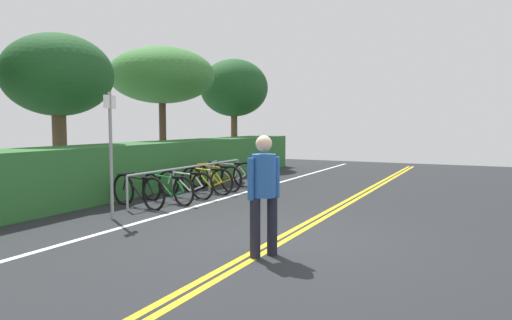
{
  "coord_description": "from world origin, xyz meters",
  "views": [
    {
      "loc": [
        -6.42,
        -2.79,
        1.78
      ],
      "look_at": [
        2.98,
        1.84,
        0.96
      ],
      "focal_mm": 33.06,
      "sensor_mm": 36.0,
      "label": 1
    }
  ],
  "objects_px": {
    "bicycle_1": "(167,189)",
    "tree_mid": "(58,76)",
    "bicycle_4": "(215,177)",
    "bicycle_0": "(138,191)",
    "pedestrian": "(264,188)",
    "tree_far_right": "(162,76)",
    "bicycle_3": "(207,180)",
    "sign_post_near": "(111,144)",
    "tree_extra": "(234,88)",
    "bicycle_5": "(228,174)",
    "bike_rack": "(192,173)",
    "bicycle_2": "(185,184)"
  },
  "relations": [
    {
      "from": "bicycle_4",
      "to": "bike_rack",
      "type": "bearing_deg",
      "value": 179.45
    },
    {
      "from": "bike_rack",
      "to": "bicycle_2",
      "type": "xyz_separation_m",
      "value": [
        -0.36,
        -0.03,
        -0.24
      ]
    },
    {
      "from": "tree_far_right",
      "to": "tree_extra",
      "type": "xyz_separation_m",
      "value": [
        3.91,
        -0.56,
        -0.17
      ]
    },
    {
      "from": "bicycle_3",
      "to": "bicycle_1",
      "type": "bearing_deg",
      "value": 178.93
    },
    {
      "from": "bicycle_1",
      "to": "tree_mid",
      "type": "height_order",
      "value": "tree_mid"
    },
    {
      "from": "bicycle_4",
      "to": "tree_mid",
      "type": "distance_m",
      "value": 4.69
    },
    {
      "from": "sign_post_near",
      "to": "tree_extra",
      "type": "height_order",
      "value": "tree_extra"
    },
    {
      "from": "bicycle_4",
      "to": "tree_far_right",
      "type": "bearing_deg",
      "value": 58.14
    },
    {
      "from": "bicycle_4",
      "to": "bicycle_5",
      "type": "relative_size",
      "value": 1.06
    },
    {
      "from": "bicycle_4",
      "to": "bicycle_3",
      "type": "bearing_deg",
      "value": -168.71
    },
    {
      "from": "bicycle_0",
      "to": "sign_post_near",
      "type": "height_order",
      "value": "sign_post_near"
    },
    {
      "from": "bicycle_3",
      "to": "bicycle_5",
      "type": "height_order",
      "value": "bicycle_5"
    },
    {
      "from": "bicycle_2",
      "to": "sign_post_near",
      "type": "bearing_deg",
      "value": -174.45
    },
    {
      "from": "bicycle_2",
      "to": "tree_far_right",
      "type": "xyz_separation_m",
      "value": [
        3.43,
        3.26,
        3.03
      ]
    },
    {
      "from": "bike_rack",
      "to": "sign_post_near",
      "type": "xyz_separation_m",
      "value": [
        -3.09,
        -0.3,
        0.85
      ]
    },
    {
      "from": "sign_post_near",
      "to": "tree_far_right",
      "type": "xyz_separation_m",
      "value": [
        6.16,
        3.53,
        1.94
      ]
    },
    {
      "from": "pedestrian",
      "to": "bicycle_3",
      "type": "bearing_deg",
      "value": 39.63
    },
    {
      "from": "bike_rack",
      "to": "tree_mid",
      "type": "distance_m",
      "value": 4.15
    },
    {
      "from": "tree_far_right",
      "to": "bike_rack",
      "type": "bearing_deg",
      "value": -133.57
    },
    {
      "from": "tree_extra",
      "to": "bicycle_5",
      "type": "bearing_deg",
      "value": -152.81
    },
    {
      "from": "bicycle_2",
      "to": "pedestrian",
      "type": "xyz_separation_m",
      "value": [
        -3.7,
        -3.84,
        0.61
      ]
    },
    {
      "from": "bicycle_1",
      "to": "bicycle_4",
      "type": "distance_m",
      "value": 2.22
    },
    {
      "from": "bicycle_1",
      "to": "bike_rack",
      "type": "bearing_deg",
      "value": 5.05
    },
    {
      "from": "bicycle_0",
      "to": "pedestrian",
      "type": "height_order",
      "value": "pedestrian"
    },
    {
      "from": "bicycle_3",
      "to": "tree_far_right",
      "type": "distance_m",
      "value": 5.22
    },
    {
      "from": "bike_rack",
      "to": "bicycle_5",
      "type": "bearing_deg",
      "value": -0.55
    },
    {
      "from": "bicycle_1",
      "to": "tree_far_right",
      "type": "xyz_separation_m",
      "value": [
        4.23,
        3.33,
        3.03
      ]
    },
    {
      "from": "tree_extra",
      "to": "bicycle_1",
      "type": "bearing_deg",
      "value": -161.24
    },
    {
      "from": "tree_extra",
      "to": "bike_rack",
      "type": "bearing_deg",
      "value": -159.13
    },
    {
      "from": "tree_mid",
      "to": "tree_far_right",
      "type": "height_order",
      "value": "tree_far_right"
    },
    {
      "from": "tree_extra",
      "to": "bicycle_3",
      "type": "bearing_deg",
      "value": -156.85
    },
    {
      "from": "bicycle_0",
      "to": "tree_extra",
      "type": "distance_m",
      "value": 9.67
    },
    {
      "from": "bicycle_2",
      "to": "bicycle_4",
      "type": "xyz_separation_m",
      "value": [
        1.42,
        0.02,
        0.02
      ]
    },
    {
      "from": "bicycle_0",
      "to": "bicycle_2",
      "type": "height_order",
      "value": "bicycle_0"
    },
    {
      "from": "bike_rack",
      "to": "tree_extra",
      "type": "distance_m",
      "value": 7.92
    },
    {
      "from": "bicycle_1",
      "to": "tree_mid",
      "type": "bearing_deg",
      "value": 91.02
    },
    {
      "from": "bicycle_0",
      "to": "bicycle_3",
      "type": "xyz_separation_m",
      "value": [
        2.34,
        -0.23,
        -0.01
      ]
    },
    {
      "from": "bicycle_2",
      "to": "tree_mid",
      "type": "xyz_separation_m",
      "value": [
        -0.85,
        3.2,
        2.63
      ]
    },
    {
      "from": "bike_rack",
      "to": "tree_far_right",
      "type": "distance_m",
      "value": 5.25
    },
    {
      "from": "bicycle_4",
      "to": "bicycle_5",
      "type": "bearing_deg",
      "value": -0.55
    },
    {
      "from": "pedestrian",
      "to": "tree_extra",
      "type": "relative_size",
      "value": 0.37
    },
    {
      "from": "tree_extra",
      "to": "bicycle_4",
      "type": "bearing_deg",
      "value": -155.72
    },
    {
      "from": "pedestrian",
      "to": "bicycle_0",
      "type": "bearing_deg",
      "value": 61.33
    },
    {
      "from": "pedestrian",
      "to": "tree_far_right",
      "type": "height_order",
      "value": "tree_far_right"
    },
    {
      "from": "bicycle_2",
      "to": "tree_mid",
      "type": "relative_size",
      "value": 0.43
    },
    {
      "from": "bicycle_1",
      "to": "bicycle_3",
      "type": "bearing_deg",
      "value": -1.07
    },
    {
      "from": "bicycle_5",
      "to": "bicycle_3",
      "type": "bearing_deg",
      "value": -175.01
    },
    {
      "from": "bicycle_5",
      "to": "tree_mid",
      "type": "bearing_deg",
      "value": 133.19
    },
    {
      "from": "bicycle_2",
      "to": "sign_post_near",
      "type": "relative_size",
      "value": 0.73
    },
    {
      "from": "sign_post_near",
      "to": "tree_mid",
      "type": "relative_size",
      "value": 0.59
    }
  ]
}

